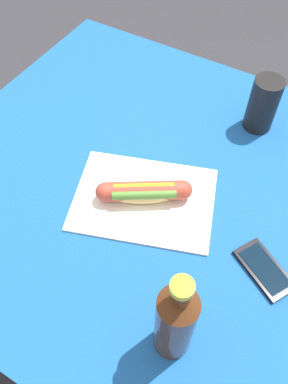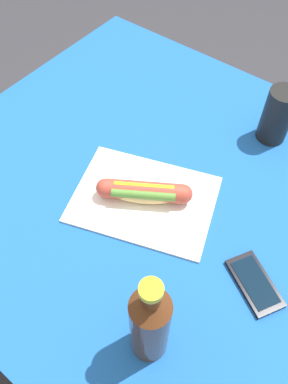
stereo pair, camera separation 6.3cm
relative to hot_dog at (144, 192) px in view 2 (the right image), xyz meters
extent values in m
plane|color=#2D2D33|center=(-0.02, -0.06, -0.78)|extent=(6.00, 6.00, 0.00)
cylinder|color=brown|center=(0.42, -0.43, -0.43)|extent=(0.07, 0.07, 0.72)
cube|color=brown|center=(-0.02, -0.06, -0.05)|extent=(1.04, 0.90, 0.03)
cube|color=#19519E|center=(-0.02, -0.06, -0.03)|extent=(1.10, 0.96, 0.00)
cube|color=white|center=(0.00, 0.00, -0.03)|extent=(0.36, 0.31, 0.01)
ellipsoid|color=#DBB26B|center=(0.00, 0.00, 0.00)|extent=(0.16, 0.13, 0.05)
cylinder|color=#A83D2D|center=(0.00, 0.00, 0.00)|extent=(0.16, 0.13, 0.04)
sphere|color=#A83D2D|center=(0.07, 0.04, 0.00)|extent=(0.04, 0.04, 0.04)
sphere|color=#A83D2D|center=(-0.07, -0.05, 0.00)|extent=(0.04, 0.04, 0.04)
cube|color=yellow|center=(0.00, 0.00, 0.02)|extent=(0.11, 0.07, 0.00)
cylinder|color=#4C7A2D|center=(-0.01, 0.01, 0.01)|extent=(0.13, 0.09, 0.02)
cube|color=black|center=(-0.29, 0.03, -0.03)|extent=(0.14, 0.12, 0.01)
cube|color=black|center=(-0.29, 0.03, -0.02)|extent=(0.11, 0.09, 0.00)
cylinder|color=#4C2814|center=(-0.19, 0.24, 0.06)|extent=(0.06, 0.06, 0.19)
cone|color=#4C2814|center=(-0.19, 0.24, 0.17)|extent=(0.06, 0.06, 0.02)
cylinder|color=#4C2814|center=(-0.19, 0.24, 0.19)|extent=(0.03, 0.03, 0.03)
cylinder|color=yellow|center=(-0.19, 0.24, 0.21)|extent=(0.03, 0.03, 0.01)
cylinder|color=black|center=(-0.13, -0.35, 0.04)|extent=(0.07, 0.07, 0.14)
camera|label=1|loc=(-0.25, 0.42, 0.68)|focal=36.48mm
camera|label=2|loc=(-0.30, 0.39, 0.68)|focal=36.48mm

